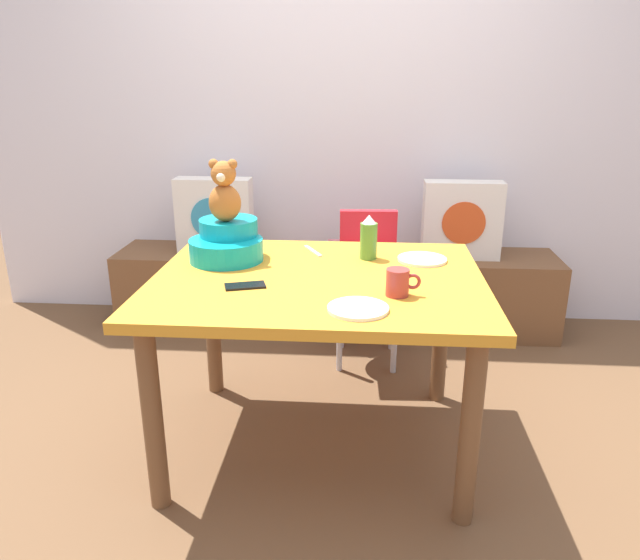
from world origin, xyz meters
The scene contains 16 objects.
ground_plane centered at (0.00, 0.00, 0.00)m, with size 8.00×8.00×0.00m, color brown.
back_wall centered at (0.00, 1.52, 1.30)m, with size 4.40×0.10×2.60m, color silver.
window_bench centered at (0.00, 1.25, 0.23)m, with size 2.60×0.44×0.46m, color brown.
pillow_floral_left centered at (-0.71, 1.23, 0.68)m, with size 0.44×0.15×0.44m.
pillow_floral_right centered at (0.72, 1.23, 0.68)m, with size 0.44×0.15×0.44m.
book_stack centered at (0.05, 1.25, 0.49)m, with size 0.20×0.14×0.07m, color #C36770.
dining_table centered at (0.00, 0.00, 0.64)m, with size 1.25×1.01×0.74m.
highchair centered at (0.20, 0.82, 0.52)m, with size 0.34×0.46×0.79m.
infant_seat_teal centered at (-0.39, 0.19, 0.81)m, with size 0.30×0.33×0.16m.
teddy_bear centered at (-0.39, 0.19, 1.02)m, with size 0.13×0.12×0.25m.
ketchup_bottle centered at (0.19, 0.24, 0.83)m, with size 0.07×0.07×0.18m.
coffee_mug centered at (0.29, -0.19, 0.79)m, with size 0.12×0.08×0.09m.
dinner_plate_near centered at (0.16, -0.33, 0.75)m, with size 0.20×0.20×0.01m, color white.
dinner_plate_far centered at (0.41, 0.23, 0.75)m, with size 0.20×0.20×0.01m, color white.
cell_phone centered at (-0.25, -0.14, 0.74)m, with size 0.07×0.14×0.01m, color black.
table_fork centered at (-0.05, 0.33, 0.74)m, with size 0.02×0.17×0.01m, color silver.
Camera 1 is at (0.17, -2.13, 1.46)m, focal length 33.46 mm.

